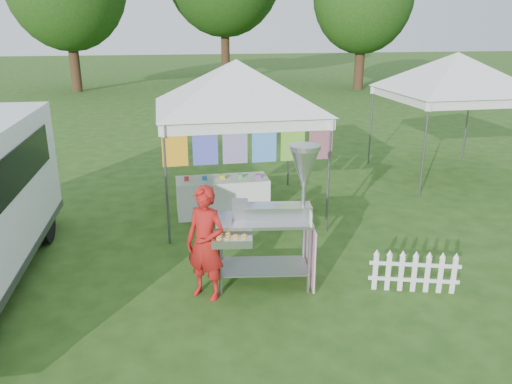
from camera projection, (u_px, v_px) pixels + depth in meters
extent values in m
plane|color=#254513|center=(276.00, 296.00, 7.00)|extent=(120.00, 120.00, 0.00)
cylinder|color=#59595E|center=(166.00, 186.00, 8.35)|extent=(0.04, 0.04, 2.10)
cylinder|color=#59595E|center=(328.00, 177.00, 8.85)|extent=(0.04, 0.04, 2.10)
cylinder|color=#59595E|center=(164.00, 147.00, 10.99)|extent=(0.04, 0.04, 2.10)
cylinder|color=#59595E|center=(289.00, 142.00, 11.50)|extent=(0.04, 0.04, 2.10)
cube|color=white|center=(250.00, 127.00, 8.30)|extent=(3.00, 0.03, 0.22)
cube|color=white|center=(227.00, 102.00, 10.94)|extent=(3.00, 0.03, 0.22)
pyramid|color=white|center=(236.00, 59.00, 9.30)|extent=(4.24, 4.24, 0.90)
cylinder|color=#59595E|center=(250.00, 122.00, 8.27)|extent=(3.00, 0.03, 0.03)
cube|color=#F3541B|center=(175.00, 146.00, 8.16)|extent=(0.42, 0.01, 0.70)
cube|color=#6C17A5|center=(205.00, 144.00, 8.25)|extent=(0.42, 0.01, 0.70)
cube|color=#31B2BA|center=(235.00, 143.00, 8.34)|extent=(0.42, 0.01, 0.70)
cube|color=blue|center=(264.00, 142.00, 8.43)|extent=(0.42, 0.01, 0.70)
cube|color=#189435|center=(293.00, 141.00, 8.52)|extent=(0.42, 0.01, 0.70)
cube|color=#FF620D|center=(321.00, 139.00, 8.61)|extent=(0.42, 0.01, 0.70)
cylinder|color=#59595E|center=(424.00, 150.00, 10.72)|extent=(0.04, 0.04, 2.10)
cylinder|color=#59595E|center=(371.00, 125.00, 13.37)|extent=(0.04, 0.04, 2.10)
cylinder|color=#59595E|center=(467.00, 122.00, 13.87)|extent=(0.04, 0.04, 2.10)
cube|color=white|center=(490.00, 104.00, 10.67)|extent=(3.00, 0.03, 0.22)
cube|color=white|center=(424.00, 88.00, 13.32)|extent=(3.00, 0.03, 0.22)
pyramid|color=white|center=(458.00, 52.00, 11.68)|extent=(4.24, 4.24, 0.90)
cylinder|color=#59595E|center=(490.00, 100.00, 10.65)|extent=(3.00, 0.03, 0.03)
cylinder|color=#362113|center=(74.00, 55.00, 27.64)|extent=(0.56, 0.56, 3.96)
cylinder|color=#362113|center=(225.00, 43.00, 32.82)|extent=(0.56, 0.56, 4.84)
cylinder|color=#362113|center=(360.00, 58.00, 28.70)|extent=(0.56, 0.56, 3.52)
cylinder|color=gray|center=(220.00, 262.00, 6.88)|extent=(0.05, 0.05, 1.00)
cylinder|color=gray|center=(309.00, 260.00, 6.93)|extent=(0.05, 0.05, 1.00)
cylinder|color=gray|center=(221.00, 245.00, 7.42)|extent=(0.05, 0.05, 1.00)
cylinder|color=gray|center=(304.00, 243.00, 7.47)|extent=(0.05, 0.05, 1.00)
cube|color=gray|center=(264.00, 266.00, 7.25)|extent=(1.35, 0.82, 0.02)
cube|color=#B7B7BC|center=(264.00, 220.00, 7.02)|extent=(1.42, 0.86, 0.04)
cube|color=#B7B7BC|center=(278.00, 211.00, 7.04)|extent=(0.98, 0.42, 0.17)
cube|color=gray|center=(240.00, 209.00, 7.01)|extent=(0.26, 0.28, 0.25)
cylinder|color=gray|center=(304.00, 184.00, 6.93)|extent=(0.06, 0.06, 1.00)
cone|color=#B7B7BC|center=(304.00, 165.00, 6.84)|extent=(0.46, 0.46, 0.45)
cylinder|color=#B7B7BC|center=(305.00, 148.00, 6.76)|extent=(0.48, 0.48, 0.07)
cube|color=#B7B7BC|center=(232.00, 240.00, 6.63)|extent=(0.58, 0.41, 0.11)
cube|color=pink|center=(311.00, 251.00, 7.20)|extent=(0.15, 0.83, 0.90)
cube|color=white|center=(311.00, 219.00, 6.70)|extent=(0.04, 0.16, 0.20)
imported|color=#A71714|center=(206.00, 243.00, 6.75)|extent=(0.70, 0.66, 1.61)
cube|color=black|center=(23.00, 164.00, 7.18)|extent=(0.09, 3.02, 0.60)
cylinder|color=black|center=(43.00, 222.00, 8.61)|extent=(0.26, 0.75, 0.75)
cube|color=white|center=(375.00, 272.00, 7.08)|extent=(0.07, 0.04, 0.56)
cube|color=white|center=(388.00, 272.00, 7.07)|extent=(0.07, 0.04, 0.56)
cube|color=white|center=(401.00, 273.00, 7.05)|extent=(0.07, 0.04, 0.56)
cube|color=white|center=(414.00, 274.00, 7.03)|extent=(0.07, 0.04, 0.56)
cube|color=white|center=(427.00, 274.00, 7.01)|extent=(0.07, 0.04, 0.56)
cube|color=white|center=(440.00, 275.00, 6.99)|extent=(0.07, 0.04, 0.56)
cube|color=white|center=(454.00, 276.00, 6.98)|extent=(0.07, 0.04, 0.56)
cube|color=white|center=(413.00, 280.00, 7.06)|extent=(1.21, 0.39, 0.05)
cube|color=white|center=(415.00, 265.00, 6.99)|extent=(1.21, 0.39, 0.05)
cube|color=white|center=(223.00, 196.00, 9.94)|extent=(1.80, 0.70, 0.73)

